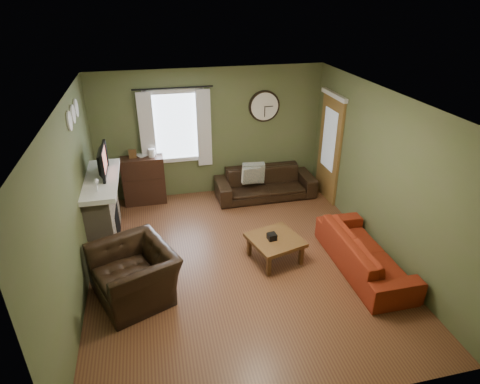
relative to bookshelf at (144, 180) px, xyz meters
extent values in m
cube|color=brown|center=(1.41, -2.41, -0.49)|extent=(4.60, 5.20, 0.00)
cube|color=white|center=(1.41, -2.41, 2.11)|extent=(4.60, 5.20, 0.00)
cube|color=#515C35|center=(-0.89, -2.41, 0.81)|extent=(0.00, 5.20, 2.60)
cube|color=#515C35|center=(3.71, -2.41, 0.81)|extent=(0.00, 5.20, 2.60)
cube|color=#515C35|center=(1.41, 0.19, 0.81)|extent=(4.60, 0.00, 2.60)
cube|color=#515C35|center=(1.41, -5.01, 0.81)|extent=(4.60, 0.00, 2.60)
cube|color=tan|center=(-0.69, -1.26, 0.06)|extent=(0.40, 1.40, 1.10)
cube|color=black|center=(-0.50, -1.26, -0.19)|extent=(0.04, 0.60, 0.55)
cube|color=white|center=(-0.66, -1.26, 0.65)|extent=(0.58, 1.60, 0.08)
imported|color=black|center=(-0.64, -1.11, 0.87)|extent=(0.08, 0.60, 0.35)
cube|color=#994C3F|center=(-0.56, -1.11, 0.92)|extent=(0.02, 0.62, 0.36)
cylinder|color=white|center=(-0.87, -1.61, 1.76)|extent=(0.28, 0.28, 0.03)
cylinder|color=white|center=(-0.87, -1.26, 1.76)|extent=(0.28, 0.28, 0.03)
cylinder|color=white|center=(-0.87, -0.91, 1.76)|extent=(0.28, 0.28, 0.03)
cylinder|color=black|center=(0.71, 0.07, 1.78)|extent=(0.03, 0.03, 1.50)
cube|color=silver|center=(0.16, 0.07, 0.96)|extent=(0.28, 0.04, 1.55)
cube|color=silver|center=(1.26, 0.07, 0.96)|extent=(0.28, 0.04, 1.55)
cube|color=brown|center=(3.68, -0.56, 0.56)|extent=(0.05, 0.90, 2.10)
imported|color=brown|center=(-0.07, 0.06, 0.47)|extent=(0.27, 0.29, 0.02)
imported|color=black|center=(2.45, -0.29, -0.19)|extent=(2.03, 0.80, 0.59)
cube|color=gray|center=(2.12, -0.36, 0.06)|extent=(0.37, 0.13, 0.36)
cube|color=gray|center=(2.19, -0.28, 0.06)|extent=(0.46, 0.18, 0.45)
imported|color=maroon|center=(3.26, -2.98, -0.20)|extent=(0.78, 1.99, 0.58)
imported|color=black|center=(-0.19, -2.82, -0.12)|extent=(1.36, 1.44, 0.74)
cube|color=black|center=(1.92, -2.47, -0.09)|extent=(0.15, 0.15, 0.10)
camera|label=1|loc=(0.25, -7.50, 3.44)|focal=30.00mm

